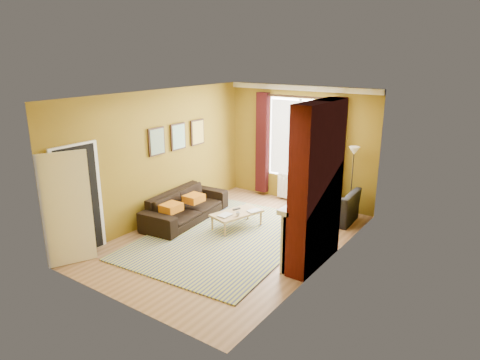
# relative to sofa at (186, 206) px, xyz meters

# --- Properties ---
(ground) EXTENTS (5.50, 5.50, 0.00)m
(ground) POSITION_rel_sofa_xyz_m (1.42, -0.22, -0.32)
(ground) COLOR brown
(ground) RESTS_ON ground
(room_walls) EXTENTS (3.82, 5.54, 2.83)m
(room_walls) POSITION_rel_sofa_xyz_m (2.06, 0.05, 1.07)
(room_walls) COLOR olive
(room_walls) RESTS_ON ground
(striped_rug) EXTENTS (3.10, 4.09, 0.02)m
(striped_rug) POSITION_rel_sofa_xyz_m (1.27, -0.27, -0.31)
(striped_rug) COLOR navy
(striped_rug) RESTS_ON ground
(sofa) EXTENTS (1.08, 2.27, 0.64)m
(sofa) POSITION_rel_sofa_xyz_m (0.00, 0.00, 0.00)
(sofa) COLOR black
(sofa) RESTS_ON ground
(armchair) EXTENTS (1.15, 1.02, 0.71)m
(armchair) POSITION_rel_sofa_xyz_m (2.57, 1.76, 0.04)
(armchair) COLOR black
(armchair) RESTS_ON ground
(coffee_table) EXTENTS (0.80, 1.17, 0.35)m
(coffee_table) POSITION_rel_sofa_xyz_m (1.18, 0.26, -0.00)
(coffee_table) COLOR tan
(coffee_table) RESTS_ON ground
(wicker_stool) EXTENTS (0.41, 0.41, 0.47)m
(wicker_stool) POSITION_rel_sofa_xyz_m (1.64, 2.13, -0.09)
(wicker_stool) COLOR #956940
(wicker_stool) RESTS_ON ground
(floor_lamp) EXTENTS (0.25, 0.25, 1.61)m
(floor_lamp) POSITION_rel_sofa_xyz_m (2.88, 2.18, 0.95)
(floor_lamp) COLOR black
(floor_lamp) RESTS_ON ground
(book_a) EXTENTS (0.23, 0.30, 0.03)m
(book_a) POSITION_rel_sofa_xyz_m (0.99, -0.04, 0.05)
(book_a) COLOR #999999
(book_a) RESTS_ON coffee_table
(book_b) EXTENTS (0.26, 0.31, 0.02)m
(book_b) POSITION_rel_sofa_xyz_m (1.34, 0.54, 0.04)
(book_b) COLOR #999999
(book_b) RESTS_ON coffee_table
(mug) EXTENTS (0.12, 0.12, 0.09)m
(mug) POSITION_rel_sofa_xyz_m (1.32, 0.09, 0.08)
(mug) COLOR #999999
(mug) RESTS_ON coffee_table
(tv_remote) EXTENTS (0.11, 0.18, 0.02)m
(tv_remote) POSITION_rel_sofa_xyz_m (1.08, 0.38, 0.05)
(tv_remote) COLOR #262729
(tv_remote) RESTS_ON coffee_table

